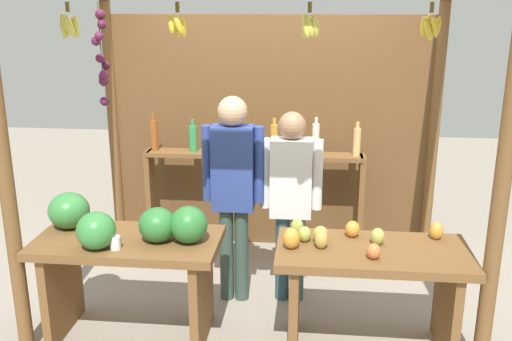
# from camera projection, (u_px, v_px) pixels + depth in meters

# --- Properties ---
(ground_plane) EXTENTS (12.00, 12.00, 0.00)m
(ground_plane) POSITION_uv_depth(u_px,v_px,m) (258.00, 290.00, 4.81)
(ground_plane) COLOR gray
(ground_plane) RESTS_ON ground
(market_stall) EXTENTS (3.18, 2.11, 2.47)m
(market_stall) POSITION_uv_depth(u_px,v_px,m) (264.00, 112.00, 4.85)
(market_stall) COLOR brown
(market_stall) RESTS_ON ground
(fruit_counter_left) EXTENTS (1.29, 0.67, 1.02)m
(fruit_counter_left) POSITION_uv_depth(u_px,v_px,m) (126.00, 248.00, 3.99)
(fruit_counter_left) COLOR brown
(fruit_counter_left) RESTS_ON ground
(fruit_counter_right) EXTENTS (1.28, 0.64, 0.90)m
(fruit_counter_right) POSITION_uv_depth(u_px,v_px,m) (368.00, 274.00, 3.86)
(fruit_counter_right) COLOR brown
(fruit_counter_right) RESTS_ON ground
(bottle_shelf_unit) EXTENTS (2.04, 0.22, 1.35)m
(bottle_shelf_unit) POSITION_uv_depth(u_px,v_px,m) (253.00, 174.00, 5.31)
(bottle_shelf_unit) COLOR brown
(bottle_shelf_unit) RESTS_ON ground
(vendor_man) EXTENTS (0.48, 0.23, 1.67)m
(vendor_man) POSITION_uv_depth(u_px,v_px,m) (233.00, 181.00, 4.41)
(vendor_man) COLOR #364C43
(vendor_man) RESTS_ON ground
(vendor_woman) EXTENTS (0.48, 0.21, 1.55)m
(vendor_woman) POSITION_uv_depth(u_px,v_px,m) (291.00, 191.00, 4.43)
(vendor_woman) COLOR #2F515A
(vendor_woman) RESTS_ON ground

